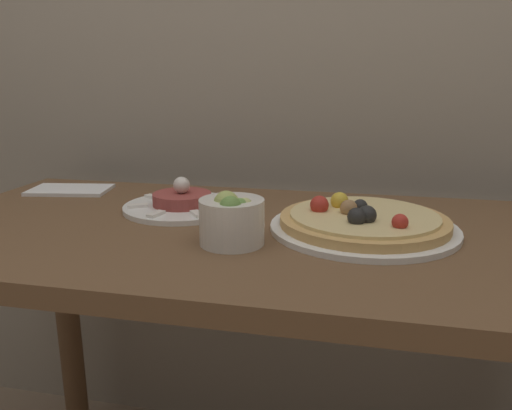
# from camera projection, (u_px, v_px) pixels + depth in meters

# --- Properties ---
(dining_table) EXTENTS (1.27, 0.61, 0.74)m
(dining_table) POSITION_uv_depth(u_px,v_px,m) (258.00, 289.00, 0.92)
(dining_table) COLOR brown
(dining_table) RESTS_ON ground_plane
(pizza_plate) EXTENTS (0.32, 0.32, 0.06)m
(pizza_plate) POSITION_uv_depth(u_px,v_px,m) (363.00, 222.00, 0.86)
(pizza_plate) COLOR white
(pizza_plate) RESTS_ON dining_table
(tartare_plate) EXTENTS (0.24, 0.24, 0.07)m
(tartare_plate) POSITION_uv_depth(u_px,v_px,m) (182.00, 203.00, 1.00)
(tartare_plate) COLOR white
(tartare_plate) RESTS_ON dining_table
(small_bowl) EXTENTS (0.10, 0.10, 0.09)m
(small_bowl) POSITION_uv_depth(u_px,v_px,m) (232.00, 218.00, 0.79)
(small_bowl) COLOR silver
(small_bowl) RESTS_ON dining_table
(napkin) EXTENTS (0.19, 0.14, 0.01)m
(napkin) POSITION_uv_depth(u_px,v_px,m) (70.00, 190.00, 1.16)
(napkin) COLOR white
(napkin) RESTS_ON dining_table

